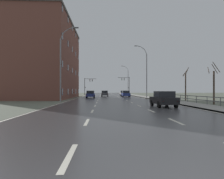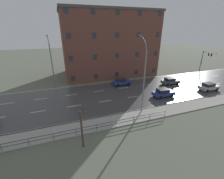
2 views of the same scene
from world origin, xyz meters
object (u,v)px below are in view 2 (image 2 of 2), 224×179
(car_far_right, at_px, (209,87))
(brick_building, at_px, (109,44))
(street_lamp_left_bank, at_px, (52,63))
(traffic_signal_left, at_px, (205,58))
(car_mid_centre, at_px, (163,92))
(car_near_right, at_px, (122,82))
(car_near_left, at_px, (170,81))
(street_lamp_midground, at_px, (144,78))

(car_far_right, distance_m, brick_building, 25.41)
(street_lamp_left_bank, relative_size, car_far_right, 2.60)
(traffic_signal_left, height_order, car_mid_centre, traffic_signal_left)
(traffic_signal_left, xyz_separation_m, brick_building, (-7.46, -26.64, 4.06))
(brick_building, bearing_deg, street_lamp_left_bank, -64.31)
(car_mid_centre, xyz_separation_m, brick_building, (-18.34, -4.68, 7.26))
(traffic_signal_left, height_order, car_near_right, traffic_signal_left)
(street_lamp_left_bank, bearing_deg, car_near_left, 75.51)
(street_lamp_midground, xyz_separation_m, car_far_right, (-2.96, 17.39, -4.56))
(car_near_left, relative_size, car_mid_centre, 1.01)
(car_near_left, distance_m, car_near_right, 11.14)
(car_mid_centre, relative_size, car_far_right, 0.99)
(car_near_left, height_order, car_near_right, same)
(street_lamp_left_bank, height_order, traffic_signal_left, street_lamp_left_bank)
(traffic_signal_left, distance_m, car_far_right, 16.28)
(car_far_right, bearing_deg, street_lamp_left_bank, -110.38)
(car_near_left, xyz_separation_m, car_far_right, (5.49, 5.10, 0.00))
(street_lamp_left_bank, xyz_separation_m, car_mid_centre, (11.40, 19.11, -4.46))
(car_near_right, bearing_deg, car_mid_centre, 31.13)
(street_lamp_left_bank, distance_m, traffic_signal_left, 41.09)
(street_lamp_left_bank, distance_m, car_near_left, 25.96)
(car_near_left, bearing_deg, traffic_signal_left, 111.81)
(street_lamp_midground, xyz_separation_m, traffic_signal_left, (-14.33, 28.59, -1.36))
(car_mid_centre, bearing_deg, street_lamp_midground, -62.79)
(car_near_left, height_order, car_far_right, same)
(street_lamp_midground, bearing_deg, car_near_right, 172.10)
(street_lamp_midground, distance_m, street_lamp_left_bank, 19.40)
(car_near_right, distance_m, brick_building, 12.51)
(street_lamp_left_bank, distance_m, brick_building, 16.25)
(car_near_left, bearing_deg, car_far_right, 44.89)
(brick_building, bearing_deg, car_mid_centre, 14.32)
(car_mid_centre, bearing_deg, car_far_right, 87.09)
(car_near_right, height_order, car_far_right, same)
(car_near_left, distance_m, car_mid_centre, 7.55)
(car_near_left, distance_m, brick_building, 18.37)
(car_far_right, relative_size, brick_building, 0.17)
(street_lamp_midground, xyz_separation_m, car_near_right, (-11.61, 1.61, -4.56))
(traffic_signal_left, distance_m, car_near_right, 27.31)
(car_near_right, bearing_deg, car_near_left, 73.04)
(car_near_left, bearing_deg, street_lamp_midground, -53.49)
(street_lamp_midground, relative_size, car_mid_centre, 2.68)
(traffic_signal_left, bearing_deg, car_mid_centre, -63.65)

